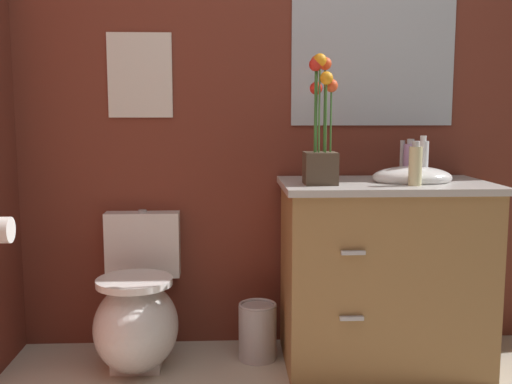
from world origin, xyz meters
TOP-DOWN VIEW (x-y plane):
  - wall_back at (0.20, 1.57)m, footprint 4.18×0.05m
  - toilet at (-0.74, 1.28)m, footprint 0.38×0.59m
  - vanity_cabinet at (0.39, 1.25)m, footprint 0.94×0.56m
  - flower_vase at (0.08, 1.18)m, footprint 0.14×0.14m
  - soap_bottle at (0.48, 1.11)m, footprint 0.06×0.06m
  - lotion_bottle at (0.56, 1.25)m, footprint 0.05×0.05m
  - hand_wash_bottle at (0.53, 1.36)m, footprint 0.06×0.06m
  - trash_bin at (-0.18, 1.32)m, footprint 0.18×0.18m
  - wall_poster at (-0.74, 1.54)m, footprint 0.31×0.01m
  - wall_mirror at (0.39, 1.54)m, footprint 0.80×0.01m

SIDE VIEW (x-z plane):
  - trash_bin at x=-0.18m, z-range 0.00..0.27m
  - toilet at x=-0.74m, z-range -0.10..0.59m
  - vanity_cabinet at x=0.39m, z-range -0.08..0.95m
  - hand_wash_bottle at x=0.53m, z-range 0.84..1.03m
  - soap_bottle at x=0.48m, z-range 0.84..1.03m
  - lotion_bottle at x=0.56m, z-range 0.84..1.05m
  - flower_vase at x=0.08m, z-range 0.78..1.33m
  - wall_back at x=0.20m, z-range 0.00..2.50m
  - wall_poster at x=-0.74m, z-range 1.14..1.54m
  - wall_mirror at x=0.39m, z-range 1.10..1.80m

